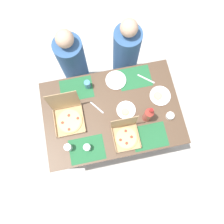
# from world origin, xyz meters

# --- Properties ---
(ground_plane) EXTENTS (6.00, 6.00, 0.00)m
(ground_plane) POSITION_xyz_m (0.00, 0.00, 0.00)
(ground_plane) COLOR beige
(dining_table) EXTENTS (1.47, 0.98, 0.76)m
(dining_table) POSITION_xyz_m (0.00, 0.00, 0.65)
(dining_table) COLOR #3F3328
(dining_table) RESTS_ON ground_plane
(placemat_near_left) EXTENTS (0.36, 0.26, 0.00)m
(placemat_near_left) POSITION_xyz_m (-0.33, -0.34, 0.77)
(placemat_near_left) COLOR #236638
(placemat_near_left) RESTS_ON dining_table
(placemat_near_right) EXTENTS (0.36, 0.26, 0.00)m
(placemat_near_right) POSITION_xyz_m (0.33, -0.34, 0.77)
(placemat_near_right) COLOR #236638
(placemat_near_right) RESTS_ON dining_table
(placemat_far_left) EXTENTS (0.36, 0.26, 0.00)m
(placemat_far_left) POSITION_xyz_m (-0.33, 0.34, 0.77)
(placemat_far_left) COLOR #236638
(placemat_far_left) RESTS_ON dining_table
(placemat_far_right) EXTENTS (0.36, 0.26, 0.00)m
(placemat_far_right) POSITION_xyz_m (0.33, 0.34, 0.77)
(placemat_far_right) COLOR #236638
(placemat_far_right) RESTS_ON dining_table
(pizza_box_corner_left) EXTENTS (0.27, 0.27, 0.30)m
(pizza_box_corner_left) POSITION_xyz_m (0.09, -0.27, 0.81)
(pizza_box_corner_left) COLOR tan
(pizza_box_corner_left) RESTS_ON dining_table
(pizza_box_corner_right) EXTENTS (0.31, 0.34, 0.34)m
(pizza_box_corner_right) POSITION_xyz_m (-0.46, 0.03, 0.82)
(pizza_box_corner_right) COLOR tan
(pizza_box_corner_right) RESTS_ON dining_table
(plate_near_left) EXTENTS (0.23, 0.23, 0.03)m
(plate_near_left) POSITION_xyz_m (0.55, 0.07, 0.77)
(plate_near_left) COLOR white
(plate_near_left) RESTS_ON dining_table
(plate_far_left) EXTENTS (0.23, 0.23, 0.02)m
(plate_far_left) POSITION_xyz_m (0.11, 0.35, 0.77)
(plate_far_left) COLOR white
(plate_far_left) RESTS_ON dining_table
(plate_far_right) EXTENTS (0.21, 0.21, 0.03)m
(plate_far_right) POSITION_xyz_m (0.15, -0.01, 0.77)
(plate_far_right) COLOR white
(plate_far_right) RESTS_ON dining_table
(soda_bottle) EXTENTS (0.09, 0.09, 0.32)m
(soda_bottle) POSITION_xyz_m (0.34, -0.13, 0.90)
(soda_bottle) COLOR #B2382D
(soda_bottle) RESTS_ON dining_table
(cup_clear_left) EXTENTS (0.07, 0.07, 0.11)m
(cup_clear_left) POSITION_xyz_m (-0.20, 0.34, 0.82)
(cup_clear_left) COLOR teal
(cup_clear_left) RESTS_ON dining_table
(cup_spare) EXTENTS (0.07, 0.07, 0.09)m
(cup_spare) POSITION_xyz_m (-0.32, -0.32, 0.81)
(cup_spare) COLOR silver
(cup_spare) RESTS_ON dining_table
(cup_dark) EXTENTS (0.07, 0.07, 0.10)m
(cup_dark) POSITION_xyz_m (-0.51, -0.29, 0.82)
(cup_dark) COLOR silver
(cup_dark) RESTS_ON dining_table
(condiment_bowl) EXTENTS (0.08, 0.08, 0.05)m
(condiment_bowl) POSITION_xyz_m (0.59, -0.17, 0.79)
(condiment_bowl) COLOR white
(condiment_bowl) RESTS_ON dining_table
(knife_by_far_left) EXTENTS (0.17, 0.15, 0.00)m
(knife_by_far_left) POSITION_xyz_m (0.45, 0.30, 0.77)
(knife_by_far_left) COLOR #B7B7BC
(knife_by_far_left) RESTS_ON dining_table
(fork_by_near_left) EXTENTS (0.13, 0.16, 0.00)m
(fork_by_near_left) POSITION_xyz_m (-0.15, 0.08, 0.77)
(fork_by_near_left) COLOR #B7B7BC
(fork_by_near_left) RESTS_ON dining_table
(diner_left_seat) EXTENTS (0.32, 0.32, 1.20)m
(diner_left_seat) POSITION_xyz_m (-0.33, 0.75, 0.54)
(diner_left_seat) COLOR #33598C
(diner_left_seat) RESTS_ON ground_plane
(diner_right_seat) EXTENTS (0.32, 0.32, 1.19)m
(diner_right_seat) POSITION_xyz_m (0.33, 0.75, 0.54)
(diner_right_seat) COLOR #33598C
(diner_right_seat) RESTS_ON ground_plane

